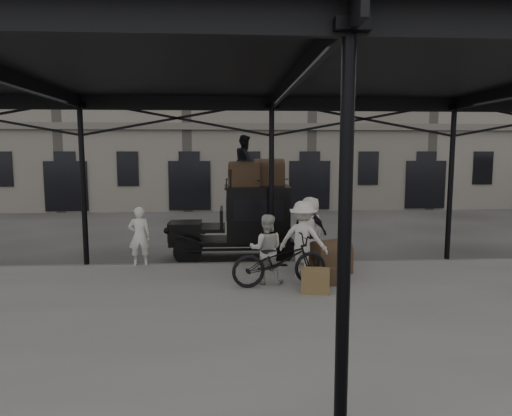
{
  "coord_description": "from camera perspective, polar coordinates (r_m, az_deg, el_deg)",
  "views": [
    {
      "loc": [
        -1.18,
        -10.28,
        3.16
      ],
      "look_at": [
        -0.44,
        1.6,
        1.7
      ],
      "focal_mm": 32.0,
      "sensor_mm": 36.0,
      "label": 1
    }
  ],
  "objects": [
    {
      "name": "ground",
      "position": [
        10.82,
        2.91,
        -10.0
      ],
      "size": [
        120.0,
        120.0,
        0.0
      ],
      "primitive_type": "plane",
      "color": "#383533",
      "rests_on": "ground"
    },
    {
      "name": "platform",
      "position": [
        8.92,
        4.39,
        -13.27
      ],
      "size": [
        28.0,
        8.0,
        0.15
      ],
      "primitive_type": "cube",
      "color": "slate",
      "rests_on": "ground"
    },
    {
      "name": "canopy",
      "position": [
        8.76,
        4.41,
        16.42
      ],
      "size": [
        22.5,
        9.0,
        4.74
      ],
      "color": "black",
      "rests_on": "ground"
    },
    {
      "name": "building_frontage",
      "position": [
        28.57,
        -1.18,
        14.72
      ],
      "size": [
        64.0,
        8.0,
        14.0
      ],
      "primitive_type": "cube",
      "color": "slate",
      "rests_on": "ground"
    },
    {
      "name": "taxi",
      "position": [
        13.47,
        -1.22,
        -1.36
      ],
      "size": [
        3.65,
        1.55,
        2.18
      ],
      "color": "black",
      "rests_on": "ground"
    },
    {
      "name": "porter_left",
      "position": [
        12.51,
        -14.36,
        -3.44
      ],
      "size": [
        0.62,
        0.45,
        1.58
      ],
      "primitive_type": "imported",
      "rotation": [
        0.0,
        0.0,
        3.26
      ],
      "color": "silver",
      "rests_on": "platform"
    },
    {
      "name": "porter_midleft",
      "position": [
        10.51,
        1.3,
        -5.14
      ],
      "size": [
        0.85,
        0.7,
        1.6
      ],
      "primitive_type": "imported",
      "rotation": [
        0.0,
        0.0,
        3.02
      ],
      "color": "beige",
      "rests_on": "platform"
    },
    {
      "name": "porter_centre",
      "position": [
        12.46,
        6.77,
        -2.76
      ],
      "size": [
        1.06,
        0.94,
        1.82
      ],
      "primitive_type": "imported",
      "rotation": [
        0.0,
        0.0,
        3.66
      ],
      "color": "silver",
      "rests_on": "platform"
    },
    {
      "name": "porter_official",
      "position": [
        12.47,
        6.71,
        -2.95
      ],
      "size": [
        1.04,
        1.0,
        1.74
      ],
      "primitive_type": "imported",
      "rotation": [
        0.0,
        0.0,
        2.4
      ],
      "color": "black",
      "rests_on": "platform"
    },
    {
      "name": "porter_right",
      "position": [
        11.08,
        5.9,
        -3.89
      ],
      "size": [
        1.37,
        1.12,
        1.85
      ],
      "primitive_type": "imported",
      "rotation": [
        0.0,
        0.0,
        2.72
      ],
      "color": "silver",
      "rests_on": "platform"
    },
    {
      "name": "bicycle",
      "position": [
        10.38,
        2.97,
        -6.57
      ],
      "size": [
        2.3,
        1.13,
        1.16
      ],
      "primitive_type": "imported",
      "rotation": [
        0.0,
        0.0,
        1.74
      ],
      "color": "black",
      "rests_on": "platform"
    },
    {
      "name": "porter_roof",
      "position": [
        13.23,
        -1.35,
        5.93
      ],
      "size": [
        0.58,
        0.73,
        1.47
      ],
      "primitive_type": "imported",
      "rotation": [
        0.0,
        0.0,
        1.54
      ],
      "color": "black",
      "rests_on": "taxi"
    },
    {
      "name": "steamer_trunk_roof_near",
      "position": [
        13.09,
        -1.54,
        4.01
      ],
      "size": [
        0.91,
        0.67,
        0.6
      ],
      "primitive_type": null,
      "rotation": [
        0.0,
        0.0,
        0.22
      ],
      "color": "#4C3323",
      "rests_on": "taxi"
    },
    {
      "name": "steamer_trunk_roof_far",
      "position": [
        13.59,
        1.56,
        4.24
      ],
      "size": [
        0.95,
        0.65,
        0.66
      ],
      "primitive_type": null,
      "rotation": [
        0.0,
        0.0,
        0.12
      ],
      "color": "#4C3323",
      "rests_on": "taxi"
    },
    {
      "name": "steamer_trunk_platform",
      "position": [
        11.54,
        9.26,
        -6.38
      ],
      "size": [
        1.14,
        0.95,
        0.72
      ],
      "primitive_type": null,
      "rotation": [
        0.0,
        0.0,
        0.42
      ],
      "color": "#4C3323",
      "rests_on": "platform"
    },
    {
      "name": "wicker_hamper",
      "position": [
        10.07,
        7.43,
        -8.98
      ],
      "size": [
        0.68,
        0.56,
        0.5
      ],
      "primitive_type": "cube",
      "rotation": [
        0.0,
        0.0,
        -0.2
      ],
      "color": "olive",
      "rests_on": "platform"
    },
    {
      "name": "suitcase_upright",
      "position": [
        12.38,
        10.13,
        -6.12
      ],
      "size": [
        0.26,
        0.62,
        0.45
      ],
      "primitive_type": "cube",
      "rotation": [
        0.0,
        0.0,
        -0.2
      ],
      "color": "#4C3323",
      "rests_on": "platform"
    },
    {
      "name": "suitcase_flat",
      "position": [
        10.57,
        8.87,
        -8.52
      ],
      "size": [
        0.6,
        0.16,
        0.4
      ],
      "primitive_type": "cube",
      "rotation": [
        0.0,
        0.0,
        -0.01
      ],
      "color": "#4C3323",
      "rests_on": "platform"
    }
  ]
}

